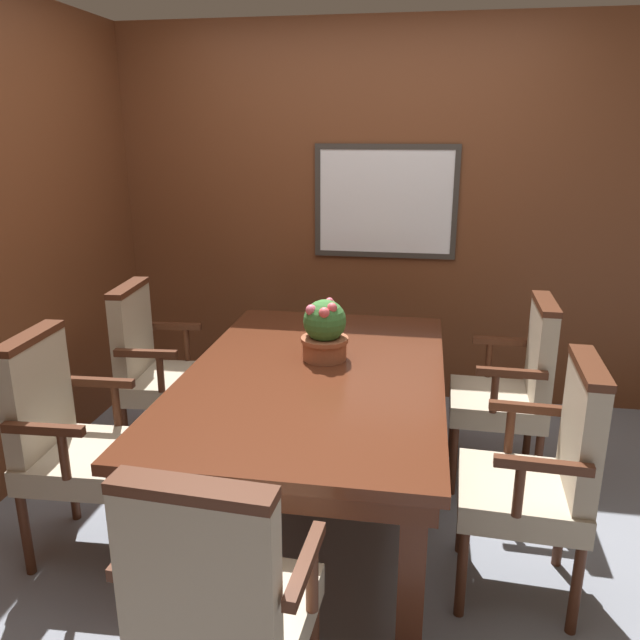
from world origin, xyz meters
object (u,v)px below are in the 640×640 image
at_px(chair_head_near, 219,607).
at_px(chair_left_near, 69,436).
at_px(chair_right_far, 513,384).
at_px(chair_right_near, 543,471).
at_px(potted_plant, 325,330).
at_px(dining_table, 315,389).
at_px(chair_left_far, 156,364).

xyz_separation_m(chair_head_near, chair_left_near, (-0.94, 0.84, 0.00)).
xyz_separation_m(chair_right_far, chair_left_near, (-1.92, -0.89, 0.00)).
bearing_deg(chair_right_near, chair_head_near, -45.23).
relative_size(chair_right_near, chair_head_near, 1.00).
bearing_deg(chair_head_near, chair_left_near, -38.20).
xyz_separation_m(chair_head_near, potted_plant, (0.05, 1.47, 0.32)).
relative_size(dining_table, chair_right_near, 1.91).
bearing_deg(chair_left_far, chair_head_near, -156.05).
relative_size(chair_left_near, potted_plant, 3.38).
bearing_deg(chair_right_far, chair_right_near, 2.13).
distance_m(chair_left_far, chair_left_near, 0.85).
relative_size(chair_right_far, chair_head_near, 1.00).
bearing_deg(chair_right_near, chair_right_far, -176.57).
bearing_deg(chair_head_near, chair_right_far, -115.88).
bearing_deg(dining_table, chair_left_near, -154.79).
height_order(chair_left_near, potted_plant, potted_plant).
relative_size(dining_table, chair_left_near, 1.91).
distance_m(dining_table, chair_left_near, 1.08).
xyz_separation_m(chair_left_far, potted_plant, (0.98, -0.22, 0.32)).
bearing_deg(chair_left_far, potted_plant, -107.49).
bearing_deg(dining_table, chair_right_near, -23.92).
height_order(dining_table, chair_left_near, chair_left_near).
height_order(chair_left_far, chair_right_near, same).
height_order(chair_right_far, chair_head_near, same).
height_order(chair_right_far, potted_plant, potted_plant).
xyz_separation_m(chair_right_near, chair_left_near, (-1.92, -0.04, 0.00)).
bearing_deg(potted_plant, chair_right_far, 15.52).
relative_size(chair_right_far, chair_left_near, 1.00).
height_order(chair_left_far, chair_left_near, same).
xyz_separation_m(dining_table, chair_left_near, (-0.97, -0.46, -0.09)).
relative_size(dining_table, chair_right_far, 1.91).
bearing_deg(chair_left_near, chair_head_near, -134.51).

